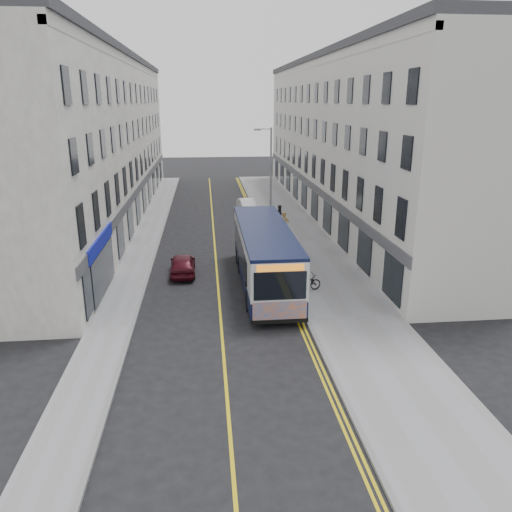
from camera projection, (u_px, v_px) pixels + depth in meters
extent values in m
plane|color=black|center=(220.00, 314.00, 24.05)|extent=(140.00, 140.00, 0.00)
cube|color=gray|center=(301.00, 242.00, 36.03)|extent=(4.50, 64.00, 0.12)
cube|color=gray|center=(143.00, 246.00, 34.94)|extent=(2.00, 64.00, 0.12)
cube|color=slate|center=(270.00, 243.00, 35.81)|extent=(0.18, 64.00, 0.13)
cube|color=slate|center=(158.00, 246.00, 35.04)|extent=(0.18, 64.00, 0.13)
cube|color=gold|center=(215.00, 245.00, 35.44)|extent=(0.12, 64.00, 0.01)
cube|color=gold|center=(264.00, 244.00, 35.78)|extent=(0.10, 64.00, 0.01)
cube|color=gold|center=(267.00, 243.00, 35.80)|extent=(0.10, 64.00, 0.01)
cube|color=silver|center=(344.00, 141.00, 43.16)|extent=(6.00, 46.00, 13.00)
cube|color=white|center=(101.00, 143.00, 41.18)|extent=(6.00, 46.00, 13.00)
cylinder|color=gray|center=(271.00, 184.00, 36.56)|extent=(0.14, 0.14, 8.00)
cylinder|color=gray|center=(264.00, 129.00, 35.35)|extent=(1.00, 0.08, 0.08)
cube|color=gray|center=(257.00, 130.00, 35.31)|extent=(0.50, 0.18, 0.12)
cube|color=black|center=(265.00, 271.00, 27.47)|extent=(2.58, 11.34, 0.93)
cube|color=silver|center=(265.00, 247.00, 27.05)|extent=(2.58, 11.34, 1.86)
cube|color=black|center=(265.00, 229.00, 26.75)|extent=(2.60, 11.34, 0.16)
cube|color=black|center=(240.00, 248.00, 27.58)|extent=(0.04, 8.87, 1.19)
cube|color=black|center=(287.00, 247.00, 27.83)|extent=(0.04, 8.87, 1.19)
cube|color=black|center=(280.00, 286.00, 21.68)|extent=(2.32, 0.04, 1.29)
cube|color=orange|center=(280.00, 312.00, 22.05)|extent=(2.42, 0.04, 0.98)
cube|color=orange|center=(280.00, 268.00, 21.43)|extent=(2.06, 0.04, 0.29)
cylinder|color=black|center=(249.00, 301.00, 24.22)|extent=(0.29, 1.03, 1.03)
cylinder|color=black|center=(296.00, 299.00, 24.44)|extent=(0.29, 1.03, 1.03)
cylinder|color=black|center=(241.00, 264.00, 29.60)|extent=(0.29, 1.03, 1.03)
cylinder|color=black|center=(279.00, 263.00, 29.83)|extent=(0.29, 1.03, 1.03)
cylinder|color=black|center=(239.00, 255.00, 31.37)|extent=(0.29, 1.03, 1.03)
cylinder|color=black|center=(275.00, 254.00, 31.59)|extent=(0.29, 1.03, 1.03)
imported|color=black|center=(305.00, 283.00, 26.47)|extent=(1.82, 0.97, 0.91)
imported|color=olive|center=(284.00, 226.00, 36.26)|extent=(0.83, 0.66, 2.01)
imported|color=black|center=(280.00, 215.00, 40.36)|extent=(0.94, 0.82, 1.64)
imported|color=white|center=(247.00, 206.00, 45.37)|extent=(1.80, 3.97, 1.26)
imported|color=#450B15|center=(183.00, 264.00, 29.33)|extent=(1.54, 3.68, 1.24)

